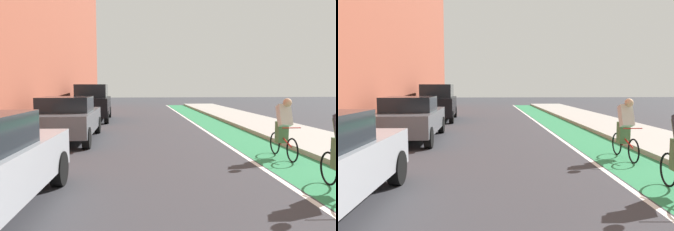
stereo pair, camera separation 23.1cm
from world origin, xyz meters
TOP-DOWN VIEW (x-y plane):
  - ground_plane at (0.00, 16.27)m, footprint 89.20×89.20m
  - bike_lane_paint at (3.22, 18.27)m, footprint 1.60×40.54m
  - lane_divider_stripe at (2.32, 18.27)m, footprint 0.12×40.54m
  - sidewalk_right at (5.46, 18.27)m, footprint 2.89×40.54m
  - parked_sedan_gray at (-2.97, 17.54)m, footprint 2.00×4.53m
  - parked_suv_black at (-2.97, 24.29)m, footprint 2.00×4.56m
  - cyclist_far at (3.27, 14.13)m, footprint 0.48×1.67m

SIDE VIEW (x-z plane):
  - ground_plane at x=0.00m, z-range 0.00..0.00m
  - bike_lane_paint at x=3.22m, z-range 0.00..0.00m
  - lane_divider_stripe at x=2.32m, z-range 0.00..0.00m
  - sidewalk_right at x=5.46m, z-range 0.00..0.14m
  - parked_sedan_gray at x=-2.97m, z-range 0.02..1.55m
  - cyclist_far at x=3.27m, z-range 0.05..1.64m
  - parked_suv_black at x=-2.97m, z-range 0.03..2.01m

